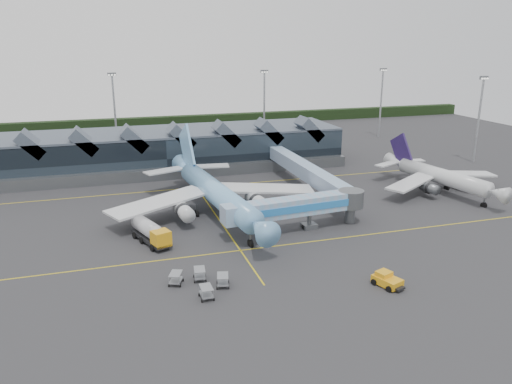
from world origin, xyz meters
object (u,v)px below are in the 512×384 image
object	(u,v)px
jet_bridge	(304,206)
pushback_tug	(387,280)
fuel_truck	(150,231)
main_airliner	(214,191)
regional_jet	(438,175)

from	to	relation	value
jet_bridge	pushback_tug	distance (m)	22.69
pushback_tug	fuel_truck	bearing A→B (deg)	119.27
main_airliner	pushback_tug	xyz separation A→B (m)	(15.45, -34.88, -3.54)
main_airliner	pushback_tug	bearing A→B (deg)	-72.80
main_airliner	fuel_truck	world-z (taller)	main_airliner
fuel_truck	pushback_tug	xyz separation A→B (m)	(28.39, -24.38, -1.14)
regional_jet	jet_bridge	bearing A→B (deg)	-170.76
regional_jet	fuel_truck	bearing A→B (deg)	179.67
regional_jet	pushback_tug	distance (m)	48.32
regional_jet	jet_bridge	world-z (taller)	regional_jet
jet_bridge	regional_jet	bearing A→B (deg)	14.08
regional_jet	pushback_tug	size ratio (longest dim) A/B	7.02
regional_jet	pushback_tug	world-z (taller)	regional_jet
jet_bridge	pushback_tug	bearing A→B (deg)	-88.22
fuel_truck	pushback_tug	world-z (taller)	fuel_truck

